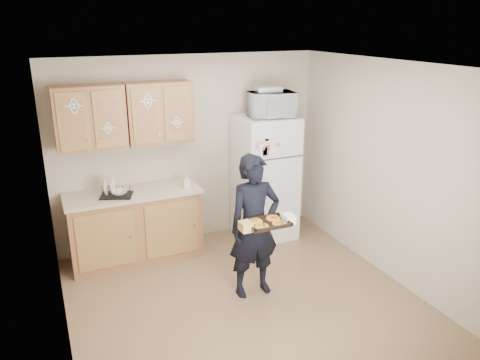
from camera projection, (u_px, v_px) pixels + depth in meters
name	position (u px, v px, depth m)	size (l,w,h in m)	color
floor	(245.00, 301.00, 5.08)	(3.60, 3.60, 0.00)	brown
ceiling	(246.00, 66.00, 4.28)	(3.60, 3.60, 0.00)	silver
wall_back	(189.00, 151.00, 6.24)	(3.60, 0.04, 2.50)	#B8AA95
wall_front	(356.00, 280.00, 3.12)	(3.60, 0.04, 2.50)	#B8AA95
wall_left	(54.00, 223.00, 3.99)	(0.04, 3.60, 2.50)	#B8AA95
wall_right	(387.00, 171.00, 5.37)	(0.04, 3.60, 2.50)	#B8AA95
refrigerator	(265.00, 178.00, 6.41)	(0.75, 0.70, 1.70)	silver
base_cabinet	(135.00, 226.00, 5.90)	(1.60, 0.60, 0.86)	brown
countertop	(133.00, 193.00, 5.76)	(1.64, 0.64, 0.04)	beige
upper_cab_left	(90.00, 118.00, 5.42)	(0.80, 0.33, 0.75)	brown
upper_cab_right	(159.00, 113.00, 5.73)	(0.80, 0.33, 0.75)	brown
cereal_box	(287.00, 212.00, 7.04)	(0.20, 0.07, 0.32)	gold
person	(254.00, 226.00, 5.02)	(0.58, 0.38, 1.60)	black
baking_tray	(267.00, 223.00, 4.70)	(0.42, 0.31, 0.04)	black
pizza_front_left	(262.00, 226.00, 4.60)	(0.14, 0.14, 0.02)	orange
pizza_front_right	(279.00, 223.00, 4.68)	(0.14, 0.14, 0.02)	orange
pizza_back_left	(256.00, 221.00, 4.72)	(0.14, 0.14, 0.02)	orange
pizza_back_right	(273.00, 218.00, 4.80)	(0.14, 0.14, 0.02)	orange
microwave	(271.00, 104.00, 6.06)	(0.59, 0.40, 0.32)	silver
foil_pan	(268.00, 89.00, 6.01)	(0.32, 0.22, 0.07)	silver
dish_rack	(116.00, 190.00, 5.58)	(0.36, 0.27, 0.15)	black
bowl	(119.00, 192.00, 5.60)	(0.19, 0.19, 0.05)	silver
soap_bottle	(187.00, 181.00, 5.85)	(0.08, 0.08, 0.17)	silver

